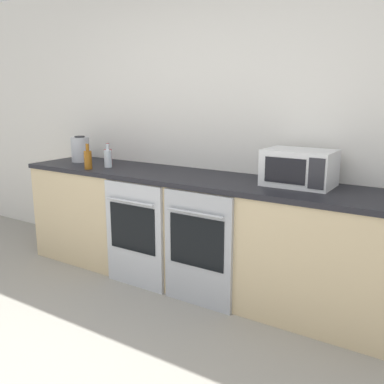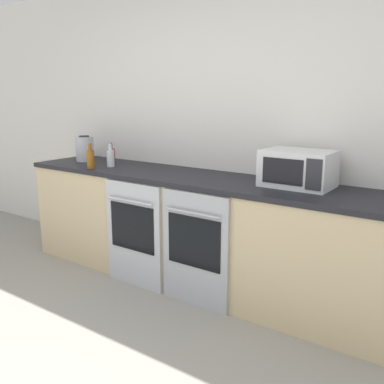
# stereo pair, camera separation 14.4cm
# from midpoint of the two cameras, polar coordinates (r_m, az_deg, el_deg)

# --- Properties ---
(wall_back) EXTENTS (10.00, 0.06, 2.60)m
(wall_back) POSITION_cam_midpoint_polar(r_m,az_deg,el_deg) (3.72, 4.83, 8.68)
(wall_back) COLOR silver
(wall_back) RESTS_ON ground_plane
(counter_back) EXTENTS (3.36, 0.68, 0.92)m
(counter_back) POSITION_cam_midpoint_polar(r_m,az_deg,el_deg) (3.58, 1.66, -5.12)
(counter_back) COLOR #D1B789
(counter_back) RESTS_ON ground_plane
(oven_left) EXTENTS (0.58, 0.06, 0.88)m
(oven_left) POSITION_cam_midpoint_polar(r_m,az_deg,el_deg) (3.55, -6.65, -5.63)
(oven_left) COLOR #B7BABF
(oven_left) RESTS_ON ground_plane
(oven_right) EXTENTS (0.58, 0.06, 0.88)m
(oven_right) POSITION_cam_midpoint_polar(r_m,az_deg,el_deg) (3.20, 1.69, -7.69)
(oven_right) COLOR #A8AAAF
(oven_right) RESTS_ON ground_plane
(microwave) EXTENTS (0.49, 0.34, 0.26)m
(microwave) POSITION_cam_midpoint_polar(r_m,az_deg,el_deg) (3.16, 15.21, 3.03)
(microwave) COLOR silver
(microwave) RESTS_ON counter_back
(bottle_clear) EXTENTS (0.07, 0.07, 0.21)m
(bottle_clear) POSITION_cam_midpoint_polar(r_m,az_deg,el_deg) (3.96, -9.79, 4.54)
(bottle_clear) COLOR silver
(bottle_clear) RESTS_ON counter_back
(bottle_red) EXTENTS (0.07, 0.07, 0.20)m
(bottle_red) POSITION_cam_midpoint_polar(r_m,az_deg,el_deg) (4.09, -9.74, 4.74)
(bottle_red) COLOR maroon
(bottle_red) RESTS_ON counter_back
(bottle_amber) EXTENTS (0.07, 0.07, 0.22)m
(bottle_amber) POSITION_cam_midpoint_polar(r_m,az_deg,el_deg) (3.90, -12.36, 4.37)
(bottle_amber) COLOR #8C5114
(bottle_amber) RESTS_ON counter_back
(kettle) EXTENTS (0.18, 0.18, 0.25)m
(kettle) POSITION_cam_midpoint_polar(r_m,az_deg,el_deg) (4.36, -13.19, 5.64)
(kettle) COLOR #B7BABF
(kettle) RESTS_ON counter_back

